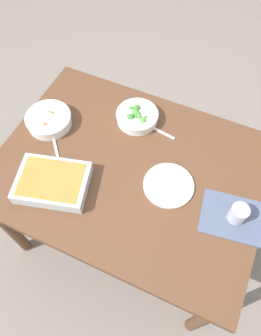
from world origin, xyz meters
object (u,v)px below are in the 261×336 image
object	(u,v)px
baking_dish	(52,182)
side_plate	(169,185)
stew_bowl	(49,119)
broccoli_bowl	(137,116)
drink_cup	(238,214)
spoon_by_stew	(54,140)
spoon_by_broccoli	(154,128)

from	to	relation	value
baking_dish	side_plate	world-z (taller)	baking_dish
stew_bowl	broccoli_bowl	bearing A→B (deg)	-152.72
stew_bowl	drink_cup	size ratio (longest dim) A/B	2.59
baking_dish	side_plate	xyz separation A→B (m)	(-0.45, -0.20, -0.03)
baking_dish	side_plate	size ratio (longest dim) A/B	1.58
drink_cup	side_plate	bearing A→B (deg)	-4.77
drink_cup	spoon_by_stew	distance (m)	0.88
side_plate	broccoli_bowl	bearing A→B (deg)	-45.67
baking_dish	spoon_by_broccoli	world-z (taller)	baking_dish
baking_dish	spoon_by_stew	size ratio (longest dim) A/B	2.42
spoon_by_stew	spoon_by_broccoli	size ratio (longest dim) A/B	0.82
baking_dish	spoon_by_stew	distance (m)	0.25
broccoli_bowl	spoon_by_stew	bearing A→B (deg)	41.64
stew_bowl	drink_cup	bearing A→B (deg)	173.56
broccoli_bowl	side_plate	size ratio (longest dim) A/B	0.94
baking_dish	spoon_by_broccoli	size ratio (longest dim) A/B	1.97
spoon_by_stew	stew_bowl	bearing A→B (deg)	-48.47
drink_cup	side_plate	world-z (taller)	drink_cup
stew_bowl	baking_dish	xyz separation A→B (m)	(-0.20, 0.29, 0.00)
broccoli_bowl	spoon_by_stew	xyz separation A→B (m)	(0.31, 0.27, -0.03)
broccoli_bowl	spoon_by_broccoli	xyz separation A→B (m)	(-0.10, 0.01, -0.03)
drink_cup	spoon_by_broccoli	size ratio (longest dim) A/B	0.48
drink_cup	broccoli_bowl	bearing A→B (deg)	-27.86
stew_bowl	baking_dish	bearing A→B (deg)	124.56
spoon_by_stew	spoon_by_broccoli	xyz separation A→B (m)	(-0.41, -0.26, 0.00)
broccoli_bowl	spoon_by_stew	world-z (taller)	broccoli_bowl
stew_bowl	spoon_by_broccoli	xyz separation A→B (m)	(-0.48, -0.18, -0.03)
stew_bowl	spoon_by_broccoli	bearing A→B (deg)	-159.22
broccoli_bowl	side_plate	bearing A→B (deg)	134.33
stew_bowl	spoon_by_broccoli	size ratio (longest dim) A/B	1.25
stew_bowl	side_plate	xyz separation A→B (m)	(-0.65, 0.08, -0.03)
broccoli_bowl	drink_cup	xyz separation A→B (m)	(-0.57, 0.30, 0.01)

